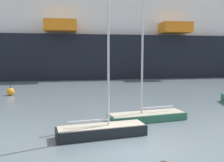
% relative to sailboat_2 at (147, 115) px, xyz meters
% --- Properties ---
extents(ground_plane, '(600.00, 600.00, 0.00)m').
position_rel_sailboat_2_xyz_m(ground_plane, '(-1.39, -4.59, -0.39)').
color(ground_plane, slate).
extents(sailboat_2, '(5.27, 2.44, 8.34)m').
position_rel_sailboat_2_xyz_m(sailboat_2, '(0.00, 0.00, 0.00)').
color(sailboat_2, '#2D6B51').
rests_on(sailboat_2, ground_plane).
extents(sailboat_3, '(4.87, 2.12, 9.13)m').
position_rel_sailboat_2_xyz_m(sailboat_3, '(-3.13, -2.79, 0.06)').
color(sailboat_3, black).
rests_on(sailboat_3, ground_plane).
extents(channel_buoy_0, '(0.78, 0.78, 1.78)m').
position_rel_sailboat_2_xyz_m(channel_buoy_0, '(-11.88, 10.93, 0.01)').
color(channel_buoy_0, orange).
rests_on(channel_buoy_0, ground_plane).
extents(cruise_ship, '(138.26, 29.21, 21.82)m').
position_rel_sailboat_2_xyz_m(cruise_ship, '(-8.91, 34.40, 6.51)').
color(cruise_ship, black).
rests_on(cruise_ship, ground_plane).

